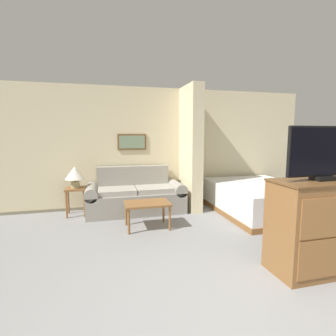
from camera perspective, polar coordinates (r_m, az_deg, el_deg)
name	(u,v)px	position (r m, az deg, el deg)	size (l,w,h in m)	color
ground_plane	(257,334)	(2.60, 18.78, -31.05)	(20.00, 20.00, 0.00)	gray
wall_back	(154,148)	(5.89, -3.15, 4.43)	(7.26, 0.16, 2.60)	beige
wall_partition_pillar	(191,148)	(5.59, 4.95, 4.31)	(0.24, 0.88, 2.60)	beige
couch	(135,196)	(5.48, -7.13, -6.08)	(1.99, 0.84, 0.92)	gray
coffee_table	(147,205)	(4.51, -4.55, -8.12)	(0.76, 0.51, 0.45)	brown
side_table	(76,193)	(5.49, -19.45, -5.21)	(0.38, 0.38, 0.55)	brown
table_lamp	(75,174)	(5.42, -19.63, -1.20)	(0.38, 0.38, 0.42)	tan
tv_dresser	(319,226)	(3.57, 30.08, -10.90)	(1.14, 0.56, 1.08)	brown
tv	(325,153)	(3.42, 30.99, 2.79)	(0.96, 0.16, 0.61)	black
bed	(259,198)	(5.71, 19.13, -6.17)	(1.67, 2.13, 0.59)	brown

